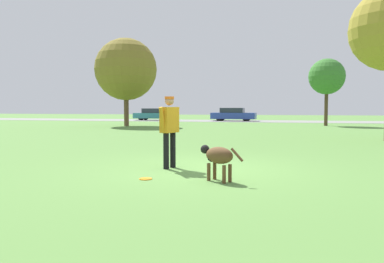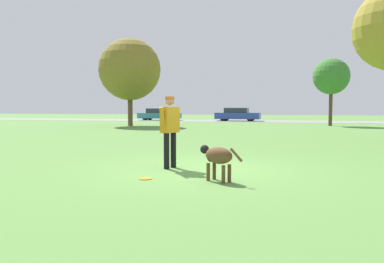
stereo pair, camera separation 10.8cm
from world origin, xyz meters
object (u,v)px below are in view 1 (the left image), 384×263
Objects in this scene: tree_far_left at (126,69)px; parked_car_blue at (233,115)px; dog at (218,157)px; frisbee at (146,179)px; person at (169,126)px; parked_car_teal at (155,114)px; tree_far_right at (327,77)px.

tree_far_left is 13.98m from parked_car_blue.
dog is 3.69× the size of frisbee.
tree_far_left is at bearing 46.69° from person.
parked_car_teal is at bearing 108.80° from frisbee.
person is 6.60× the size of frisbee.
tree_far_right is (5.83, 22.99, 3.67)m from frisbee.
tree_far_left is 15.04m from tree_far_right.
dog is 0.20× the size of parked_car_blue.
parked_car_blue is at bearing 61.15° from tree_far_left.
frisbee is 0.06× the size of parked_car_blue.
frisbee is 0.05× the size of tree_far_right.
tree_far_left reaches higher than dog.
parked_car_teal is at bearing 40.19° from person.
tree_far_right reaches higher than parked_car_blue.
person reaches higher than dog.
frisbee is at bearing -73.54° from parked_car_teal.
tree_far_right reaches higher than dog.
dog is at bearing -81.02° from parked_car_blue.
dog is 23.48m from tree_far_right.
person is 20.17m from tree_far_left.
tree_far_left is 1.43× the size of parked_car_teal.
person is 29.80m from parked_car_blue.
dog is 0.14× the size of tree_far_left.
tree_far_left is at bearing -83.30° from parked_car_teal.
frisbee is at bearing 36.50° from dog.
tree_far_right is (5.76, 21.61, 2.69)m from person.
tree_far_right is (4.43, 22.83, 3.21)m from dog.
parked_car_blue reaches higher than frisbee.
parked_car_blue reaches higher than parked_car_teal.
dog is at bearing -62.04° from tree_far_left.
frisbee is at bearing -83.62° from parked_car_blue.
tree_far_left is (-8.73, 19.24, 4.19)m from frisbee.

